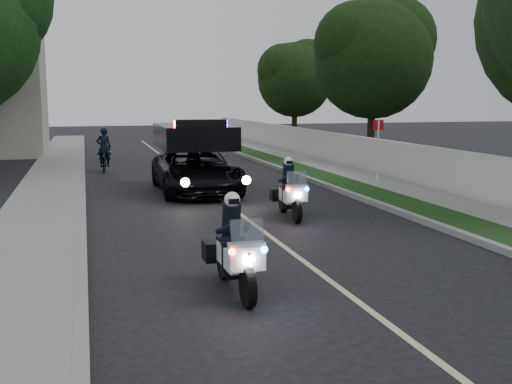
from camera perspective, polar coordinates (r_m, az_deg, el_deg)
ground at (r=11.44m, az=5.45°, el=-7.14°), size 120.00×120.00×0.00m
curb_right at (r=22.03m, az=6.19°, el=0.71°), size 0.20×60.00×0.15m
grass_verge at (r=22.29m, az=7.86°, el=0.79°), size 1.20×60.00×0.16m
sidewalk_right at (r=22.83m, az=10.86°, el=0.90°), size 1.40×60.00×0.16m
property_wall at (r=23.21m, az=13.13°, el=2.62°), size 0.22×60.00×1.50m
curb_left at (r=20.51m, az=-15.65°, el=-0.15°), size 0.20×60.00×0.15m
sidewalk_left at (r=20.54m, az=-18.71°, el=-0.27°), size 2.00×60.00×0.16m
lane_marking at (r=20.89m, az=-4.33°, el=0.11°), size 0.12×50.00×0.01m
police_moto_left at (r=10.21m, az=-1.96°, el=-9.06°), size 0.69×1.91×1.62m
police_moto_right at (r=16.32m, az=3.08°, el=-2.32°), size 0.81×1.91×1.58m
police_suv at (r=20.63m, az=-5.50°, el=-0.03°), size 2.51×5.37×2.60m
bicycle at (r=27.00m, az=-13.70°, el=1.82°), size 0.69×1.74×0.90m
cyclist at (r=27.00m, az=-13.70°, el=1.82°), size 0.63×0.45×1.65m
sign_post at (r=22.49m, az=11.02°, el=0.58°), size 0.43×0.43×2.40m
tree_right_c at (r=31.24m, az=10.42°, el=2.83°), size 6.03×6.03×9.53m
tree_right_e at (r=42.17m, az=3.53°, el=4.44°), size 6.11×6.11×8.26m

